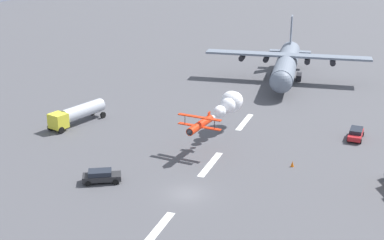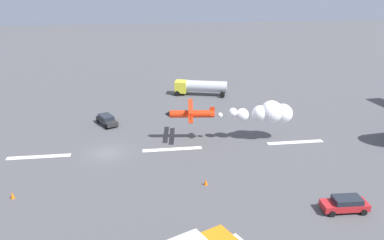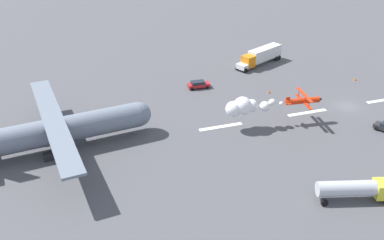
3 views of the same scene
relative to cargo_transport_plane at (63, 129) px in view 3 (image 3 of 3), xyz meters
The scene contains 11 objects.
ground_plane 52.45m from the cargo_transport_plane, behind, with size 440.00×440.00×0.00m, color #4C4C51.
runway_stripe_2 61.10m from the cargo_transport_plane, behind, with size 8.00×0.90×0.01m, color white.
runway_stripe_3 43.82m from the cargo_transport_plane, behind, with size 8.00×0.90×0.01m, color white.
runway_stripe_4 26.60m from the cargo_transport_plane, behind, with size 8.00×0.90×0.01m, color white.
cargo_transport_plane is the anchor object (origin of this frame).
stunt_biplane_red 31.18m from the cargo_transport_plane, behind, with size 17.83×6.20×3.30m.
semi_truck_orange 51.96m from the cargo_transport_plane, 152.79° to the right, with size 13.31×8.16×3.70m.
fuel_tanker_truck 44.34m from the cargo_transport_plane, 144.56° to the left, with size 10.27×5.23×2.90m.
followme_car_yellow 31.97m from the cargo_transport_plane, 151.16° to the right, with size 4.63×2.20×1.52m.
traffic_cone_near 62.06m from the cargo_transport_plane, behind, with size 0.44×0.44×0.75m, color orange.
traffic_cone_far 41.76m from the cargo_transport_plane, 168.23° to the right, with size 0.44×0.44×0.75m, color orange.
Camera 3 is at (51.53, 61.96, 37.76)m, focal length 40.87 mm.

